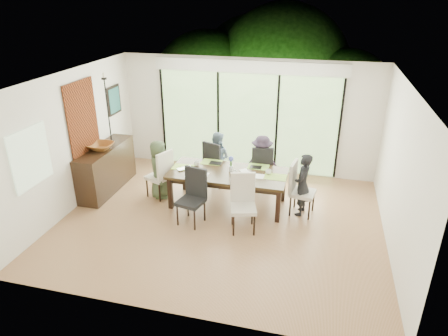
% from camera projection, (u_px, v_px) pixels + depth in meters
% --- Properties ---
extents(floor, '(6.00, 5.00, 0.01)m').
position_uv_depth(floor, '(221.00, 221.00, 7.67)').
color(floor, brown).
rests_on(floor, ground).
extents(ceiling, '(6.00, 5.00, 0.01)m').
position_uv_depth(ceiling, '(220.00, 80.00, 6.57)').
color(ceiling, white).
rests_on(ceiling, wall_back).
extents(wall_back, '(6.00, 0.02, 2.70)m').
position_uv_depth(wall_back, '(248.00, 116.00, 9.34)').
color(wall_back, silver).
rests_on(wall_back, floor).
extents(wall_front, '(6.00, 0.02, 2.70)m').
position_uv_depth(wall_front, '(169.00, 231.00, 4.90)').
color(wall_front, silver).
rests_on(wall_front, floor).
extents(wall_left, '(0.02, 5.00, 2.70)m').
position_uv_depth(wall_left, '(72.00, 141.00, 7.79)').
color(wall_left, beige).
rests_on(wall_left, floor).
extents(wall_right, '(0.02, 5.00, 2.70)m').
position_uv_depth(wall_right, '(400.00, 173.00, 6.45)').
color(wall_right, silver).
rests_on(wall_right, floor).
extents(glass_doors, '(4.20, 0.02, 2.30)m').
position_uv_depth(glass_doors, '(247.00, 123.00, 9.37)').
color(glass_doors, '#598C3F').
rests_on(glass_doors, wall_back).
extents(blinds_header, '(4.40, 0.06, 0.28)m').
position_uv_depth(blinds_header, '(248.00, 67.00, 8.83)').
color(blinds_header, white).
rests_on(blinds_header, wall_back).
extents(mullion_a, '(0.05, 0.04, 2.30)m').
position_uv_depth(mullion_a, '(163.00, 117.00, 9.83)').
color(mullion_a, black).
rests_on(mullion_a, wall_back).
extents(mullion_b, '(0.05, 0.04, 2.30)m').
position_uv_depth(mullion_b, '(218.00, 121.00, 9.52)').
color(mullion_b, black).
rests_on(mullion_b, wall_back).
extents(mullion_c, '(0.05, 0.04, 2.30)m').
position_uv_depth(mullion_c, '(277.00, 125.00, 9.20)').
color(mullion_c, black).
rests_on(mullion_c, wall_back).
extents(mullion_d, '(0.05, 0.04, 2.30)m').
position_uv_depth(mullion_d, '(339.00, 130.00, 8.89)').
color(mullion_d, black).
rests_on(mullion_d, wall_back).
extents(side_window, '(0.02, 0.90, 1.00)m').
position_uv_depth(side_window, '(31.00, 157.00, 6.66)').
color(side_window, '#8CAD7F').
rests_on(side_window, wall_left).
extents(deck, '(6.00, 1.80, 0.10)m').
position_uv_depth(deck, '(253.00, 157.00, 10.70)').
color(deck, brown).
rests_on(deck, ground).
extents(rail_top, '(6.00, 0.08, 0.06)m').
position_uv_depth(rail_top, '(259.00, 127.00, 11.16)').
color(rail_top, '#4F3322').
rests_on(rail_top, deck).
extents(foliage_left, '(3.20, 3.20, 3.20)m').
position_uv_depth(foliage_left, '(206.00, 84.00, 12.09)').
color(foliage_left, '#14380F').
rests_on(foliage_left, ground).
extents(foliage_mid, '(4.00, 4.00, 4.00)m').
position_uv_depth(foliage_mid, '(282.00, 72.00, 11.98)').
color(foliage_mid, '#14380F').
rests_on(foliage_mid, ground).
extents(foliage_right, '(2.80, 2.80, 2.80)m').
position_uv_depth(foliage_right, '(342.00, 100.00, 11.09)').
color(foliage_right, '#14380F').
rests_on(foliage_right, ground).
extents(foliage_far, '(3.60, 3.60, 3.60)m').
position_uv_depth(foliage_far, '(253.00, 72.00, 12.90)').
color(foliage_far, '#14380F').
rests_on(foliage_far, ground).
extents(table_top, '(2.34, 1.07, 0.06)m').
position_uv_depth(table_top, '(228.00, 173.00, 7.98)').
color(table_top, black).
rests_on(table_top, floor).
extents(table_apron, '(2.15, 0.88, 0.10)m').
position_uv_depth(table_apron, '(228.00, 177.00, 8.01)').
color(table_apron, black).
rests_on(table_apron, floor).
extents(table_leg_fl, '(0.09, 0.09, 0.67)m').
position_uv_depth(table_leg_fl, '(170.00, 193.00, 7.99)').
color(table_leg_fl, black).
rests_on(table_leg_fl, floor).
extents(table_leg_fr, '(0.09, 0.09, 0.67)m').
position_uv_depth(table_leg_fr, '(278.00, 206.00, 7.50)').
color(table_leg_fr, black).
rests_on(table_leg_fr, floor).
extents(table_leg_bl, '(0.09, 0.09, 0.67)m').
position_uv_depth(table_leg_bl, '(185.00, 175.00, 8.75)').
color(table_leg_bl, black).
rests_on(table_leg_bl, floor).
extents(table_leg_br, '(0.09, 0.09, 0.67)m').
position_uv_depth(table_leg_br, '(283.00, 186.00, 8.26)').
color(table_leg_br, black).
rests_on(table_leg_br, floor).
extents(chair_left_end, '(0.59, 0.59, 1.07)m').
position_uv_depth(chair_left_end, '(159.00, 173.00, 8.38)').
color(chair_left_end, white).
rests_on(chair_left_end, floor).
extents(chair_right_end, '(0.52, 0.52, 1.07)m').
position_uv_depth(chair_right_end, '(303.00, 189.00, 7.71)').
color(chair_right_end, beige).
rests_on(chair_right_end, floor).
extents(chair_far_left, '(0.58, 0.58, 1.07)m').
position_uv_depth(chair_far_left, '(217.00, 162.00, 8.90)').
color(chair_far_left, black).
rests_on(chair_far_left, floor).
extents(chair_far_right, '(0.53, 0.53, 1.07)m').
position_uv_depth(chair_far_right, '(262.00, 167.00, 8.67)').
color(chair_far_right, black).
rests_on(chair_far_right, floor).
extents(chair_near_left, '(0.54, 0.54, 1.07)m').
position_uv_depth(chair_near_left, '(191.00, 198.00, 7.39)').
color(chair_near_left, black).
rests_on(chair_near_left, floor).
extents(chair_near_right, '(0.56, 0.56, 1.07)m').
position_uv_depth(chair_near_right, '(243.00, 204.00, 7.16)').
color(chair_near_right, beige).
rests_on(chair_near_right, floor).
extents(person_left_end, '(0.48, 0.65, 1.26)m').
position_uv_depth(person_left_end, '(159.00, 169.00, 8.34)').
color(person_left_end, '#425438').
rests_on(person_left_end, floor).
extents(person_right_end, '(0.45, 0.63, 1.26)m').
position_uv_depth(person_right_end, '(302.00, 185.00, 7.67)').
color(person_right_end, black).
rests_on(person_right_end, floor).
extents(person_far_left, '(0.63, 0.45, 1.26)m').
position_uv_depth(person_far_left, '(217.00, 159.00, 8.84)').
color(person_far_left, slate).
rests_on(person_far_left, floor).
extents(person_far_right, '(0.65, 0.48, 1.26)m').
position_uv_depth(person_far_right, '(262.00, 163.00, 8.62)').
color(person_far_right, '#2C2131').
rests_on(person_far_right, floor).
extents(placemat_left, '(0.43, 0.31, 0.01)m').
position_uv_depth(placemat_left, '(183.00, 167.00, 8.18)').
color(placemat_left, '#94BE44').
rests_on(placemat_left, table_top).
extents(placemat_right, '(0.43, 0.31, 0.01)m').
position_uv_depth(placemat_right, '(275.00, 177.00, 7.75)').
color(placemat_right, '#7FA53B').
rests_on(placemat_right, table_top).
extents(placemat_far_l, '(0.43, 0.31, 0.01)m').
position_uv_depth(placemat_far_l, '(212.00, 162.00, 8.42)').
color(placemat_far_l, '#87B23F').
rests_on(placemat_far_l, table_top).
extents(placemat_far_r, '(0.43, 0.31, 0.01)m').
position_uv_depth(placemat_far_r, '(258.00, 167.00, 8.19)').
color(placemat_far_r, '#80B23F').
rests_on(placemat_far_r, table_top).
extents(placemat_paper, '(0.43, 0.31, 0.01)m').
position_uv_depth(placemat_paper, '(197.00, 175.00, 7.82)').
color(placemat_paper, white).
rests_on(placemat_paper, table_top).
extents(tablet_far_l, '(0.25, 0.18, 0.01)m').
position_uv_depth(tablet_far_l, '(216.00, 163.00, 8.35)').
color(tablet_far_l, black).
rests_on(tablet_far_l, table_top).
extents(tablet_far_r, '(0.23, 0.17, 0.01)m').
position_uv_depth(tablet_far_r, '(256.00, 167.00, 8.16)').
color(tablet_far_r, black).
rests_on(tablet_far_r, table_top).
extents(papers, '(0.29, 0.21, 0.00)m').
position_uv_depth(papers, '(262.00, 177.00, 7.76)').
color(papers, white).
rests_on(papers, table_top).
extents(platter_base, '(0.25, 0.25, 0.02)m').
position_uv_depth(platter_base, '(197.00, 175.00, 7.81)').
color(platter_base, white).
rests_on(platter_base, table_top).
extents(platter_snacks, '(0.20, 0.20, 0.01)m').
position_uv_depth(platter_snacks, '(197.00, 174.00, 7.81)').
color(platter_snacks, orange).
rests_on(platter_snacks, table_top).
extents(vase, '(0.08, 0.08, 0.12)m').
position_uv_depth(vase, '(231.00, 169.00, 7.97)').
color(vase, silver).
rests_on(vase, table_top).
extents(hyacinth_stems, '(0.04, 0.04, 0.16)m').
position_uv_depth(hyacinth_stems, '(231.00, 163.00, 7.93)').
color(hyacinth_stems, '#337226').
rests_on(hyacinth_stems, table_top).
extents(hyacinth_blooms, '(0.11, 0.11, 0.11)m').
position_uv_depth(hyacinth_blooms, '(231.00, 159.00, 7.89)').
color(hyacinth_blooms, '#4E5DC5').
rests_on(hyacinth_blooms, table_top).
extents(laptop, '(0.37, 0.38, 0.03)m').
position_uv_depth(laptop, '(186.00, 169.00, 8.06)').
color(laptop, silver).
rests_on(laptop, table_top).
extents(cup_a, '(0.15, 0.15, 0.09)m').
position_uv_depth(cup_a, '(197.00, 164.00, 8.23)').
color(cup_a, white).
rests_on(cup_a, table_top).
extents(cup_b, '(0.14, 0.14, 0.09)m').
position_uv_depth(cup_b, '(234.00, 173.00, 7.82)').
color(cup_b, white).
rests_on(cup_b, table_top).
extents(cup_c, '(0.14, 0.14, 0.09)m').
position_uv_depth(cup_c, '(269.00, 172.00, 7.85)').
color(cup_c, white).
rests_on(cup_c, table_top).
extents(book, '(0.25, 0.27, 0.02)m').
position_uv_depth(book, '(241.00, 172.00, 7.95)').
color(book, white).
rests_on(book, table_top).
extents(sideboard, '(0.49, 1.76, 0.99)m').
position_uv_depth(sideboard, '(106.00, 169.00, 8.70)').
color(sideboard, black).
rests_on(sideboard, floor).
extents(bowl, '(0.52, 0.52, 0.13)m').
position_uv_depth(bowl, '(101.00, 146.00, 8.38)').
color(bowl, brown).
rests_on(bowl, sideboard).
extents(candlestick_base, '(0.11, 0.11, 0.04)m').
position_uv_depth(candlestick_base, '(112.00, 141.00, 8.80)').
color(candlestick_base, black).
rests_on(candlestick_base, sideboard).
extents(candlestick_shaft, '(0.03, 0.03, 1.37)m').
position_uv_depth(candlestick_shaft, '(108.00, 111.00, 8.51)').
color(candlestick_shaft, black).
rests_on(candlestick_shaft, sideboard).
extents(candlestick_pan, '(0.11, 0.11, 0.03)m').
position_uv_depth(candlestick_pan, '(104.00, 79.00, 8.24)').
color(candlestick_pan, black).
rests_on(candlestick_pan, sideboard).
extents(candle, '(0.04, 0.04, 0.11)m').
position_uv_depth(candle, '(104.00, 75.00, 8.21)').
color(candle, silver).
rests_on(candle, sideboard).
extents(tapestry, '(0.02, 1.00, 1.50)m').
position_uv_depth(tapestry, '(82.00, 118.00, 8.00)').
color(tapestry, maroon).
rests_on(tapestry, wall_left).
extents(art_frame, '(0.03, 0.55, 0.65)m').
position_uv_depth(art_frame, '(114.00, 100.00, 9.13)').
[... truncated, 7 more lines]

